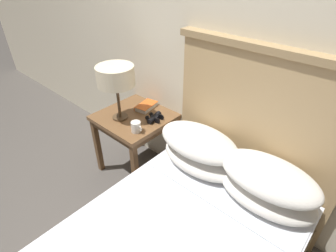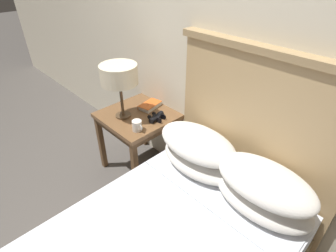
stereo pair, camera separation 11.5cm
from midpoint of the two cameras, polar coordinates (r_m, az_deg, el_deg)
wall_back at (r=1.87m, az=11.52°, el=19.12°), size 8.00×0.06×2.60m
nightstand at (r=2.29m, az=-5.02°, el=0.94°), size 0.58×0.58×0.60m
table_lamp at (r=2.07m, az=-9.04°, el=10.80°), size 0.29×0.29×0.45m
book_on_nightstand at (r=2.34m, az=-2.54°, el=4.50°), size 0.16×0.22×0.04m
binoculars_pair at (r=2.15m, az=-0.97°, el=1.94°), size 0.15×0.16×0.05m
coffee_mug at (r=2.02m, az=-5.12°, el=0.05°), size 0.10×0.08×0.08m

